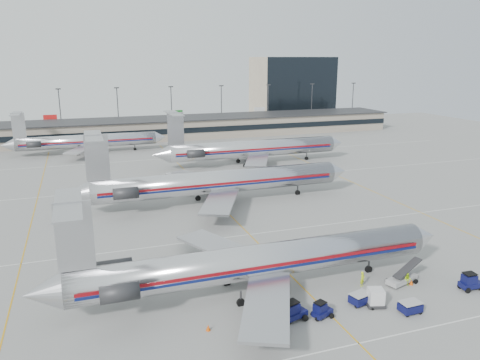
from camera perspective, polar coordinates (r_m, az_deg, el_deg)
name	(u,v)px	position (r m, az deg, el deg)	size (l,w,h in m)	color
ground	(277,262)	(58.99, 4.58, -9.98)	(260.00, 260.00, 0.00)	gray
apron_markings	(249,234)	(67.52, 1.16, -6.66)	(160.00, 0.15, 0.02)	silver
terminal	(152,128)	(150.09, -10.63, 6.20)	(162.00, 17.00, 6.25)	gray
light_mast_row	(145,107)	(163.23, -11.49, 8.74)	(163.60, 0.40, 15.28)	#38383D
distant_building	(292,88)	(196.23, 6.31, 11.03)	(30.00, 20.00, 25.00)	tan
jet_foreground	(251,262)	(50.47, 1.37, -9.96)	(46.36, 27.30, 12.13)	silver
jet_second_row	(213,182)	(80.69, -3.25, -0.25)	(50.43, 29.70, 13.20)	silver
jet_third_row	(250,149)	(110.86, 1.26, 3.86)	(47.96, 29.50, 13.11)	silver
jet_back_row	(84,141)	(130.63, -18.44, 4.53)	(41.71, 25.66, 11.41)	silver
tug_left	(293,311)	(46.96, 6.49, -15.64)	(2.71, 1.86, 2.01)	#0B0D3E
tug_center	(321,310)	(47.79, 9.89, -15.39)	(2.34, 1.75, 1.71)	#0B0D3E
tug_right	(470,282)	(57.77, 26.24, -11.10)	(2.54, 1.39, 2.00)	#0B0D3E
cart_inner	(360,299)	(50.98, 14.42, -13.82)	(2.37, 1.89, 1.18)	#0B0D3E
cart_outer	(410,307)	(50.87, 20.04, -14.34)	(2.15, 1.51, 1.19)	#0B0D3E
uld_container	(376,298)	(50.83, 16.21, -13.61)	(2.16, 1.95, 1.90)	#2D2D30
belt_loader	(403,278)	(56.56, 19.20, -11.19)	(4.86, 2.53, 2.48)	#9D9D9D
ramp_worker_near	(362,279)	(54.58, 14.70, -11.58)	(0.62, 0.41, 1.71)	#CAE515
ramp_worker_far	(407,279)	(56.12, 19.74, -11.34)	(0.74, 0.57, 1.51)	#B3E415
cone_right	(411,282)	(56.68, 20.16, -11.64)	(0.43, 0.43, 0.58)	#D84B07
cone_left	(208,328)	(45.56, -3.90, -17.51)	(0.44, 0.44, 0.61)	#D84B07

